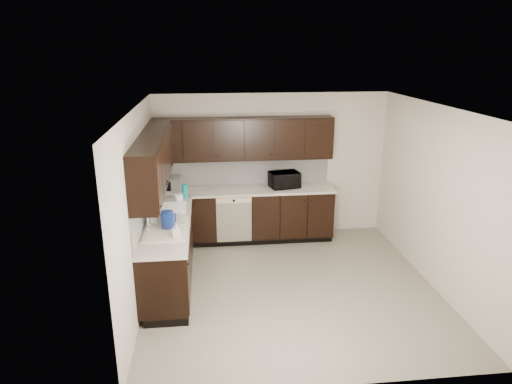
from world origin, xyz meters
The scene contains 20 objects.
floor centered at (0.00, 0.00, 0.00)m, with size 4.00×4.00×0.00m, color gray.
ceiling centered at (0.00, 0.00, 2.50)m, with size 4.00×4.00×0.00m, color white.
wall_back centered at (0.00, 2.00, 1.25)m, with size 4.00×0.02×2.50m, color beige.
wall_left centered at (-2.00, 0.00, 1.25)m, with size 0.02×4.00×2.50m, color beige.
wall_right centered at (2.00, 0.00, 1.25)m, with size 0.02×4.00×2.50m, color beige.
wall_front centered at (0.00, -2.00, 1.25)m, with size 4.00×0.02×2.50m, color beige.
lower_cabinets centered at (-1.01, 1.11, 0.41)m, with size 3.00×2.80×0.90m.
countertop centered at (-1.01, 1.11, 0.92)m, with size 3.03×2.83×0.04m.
backsplash centered at (-1.22, 1.32, 1.18)m, with size 3.00×2.80×0.48m.
upper_cabinets centered at (-1.10, 1.20, 1.77)m, with size 3.00×2.80×0.70m.
dishwasher centered at (-0.70, 1.41, 0.55)m, with size 0.58×0.04×0.78m.
sink centered at (-1.68, -0.01, 0.88)m, with size 0.54×0.82×0.42m.
microwave centered at (0.18, 1.70, 1.07)m, with size 0.49×0.33×0.27m, color black.
soap_bottle_a centered at (-1.52, -0.26, 1.04)m, with size 0.09×0.09×0.20m, color gray.
soap_bottle_b centered at (-1.86, 0.24, 1.06)m, with size 0.09×0.09×0.23m, color gray.
toaster_oven centered at (-1.75, 1.71, 1.06)m, with size 0.39×0.29×0.24m, color #BCBCBE.
storage_bin centered at (-1.69, 0.32, 1.04)m, with size 0.52×0.38×0.20m, color silver.
blue_pitcher centered at (-1.66, 0.03, 1.06)m, with size 0.16×0.16×0.25m, color navy.
teal_tumbler centered at (-1.48, 1.35, 1.05)m, with size 0.10×0.10×0.21m, color #0D8A90.
paper_towel_roll centered at (-1.53, 0.63, 1.08)m, with size 0.13×0.13×0.28m, color silver.
Camera 1 is at (-1.11, -5.63, 3.24)m, focal length 32.00 mm.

